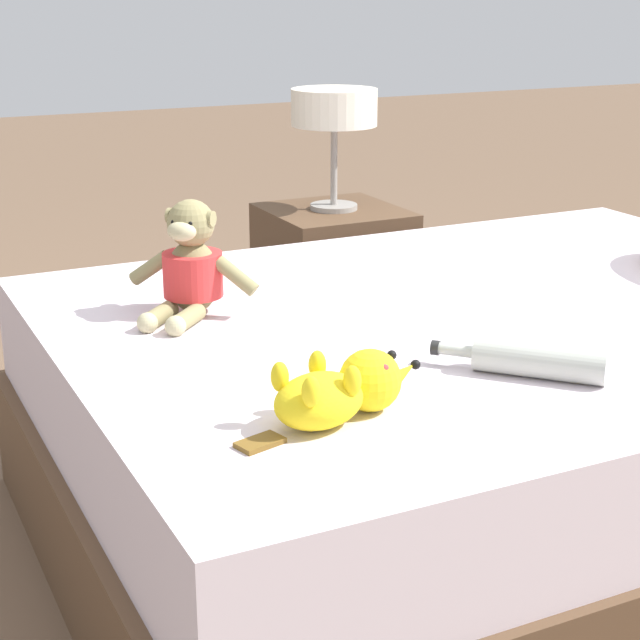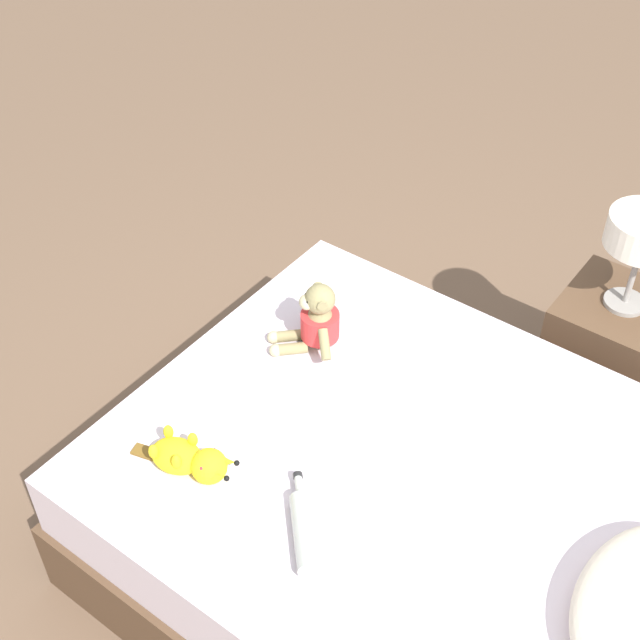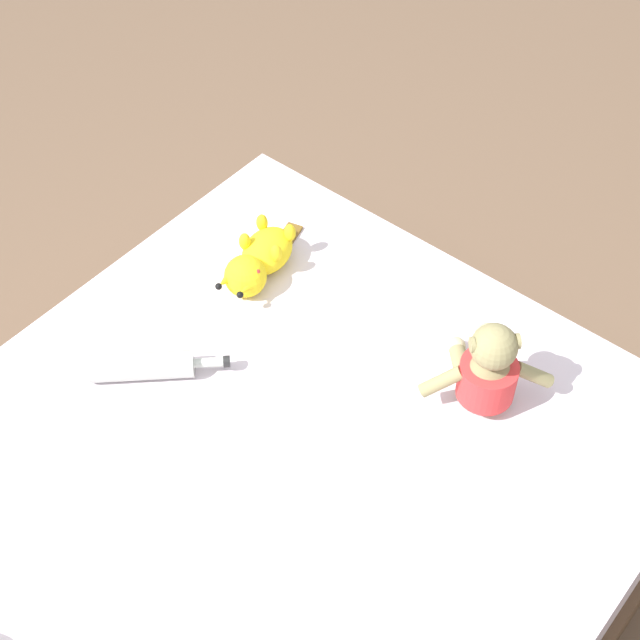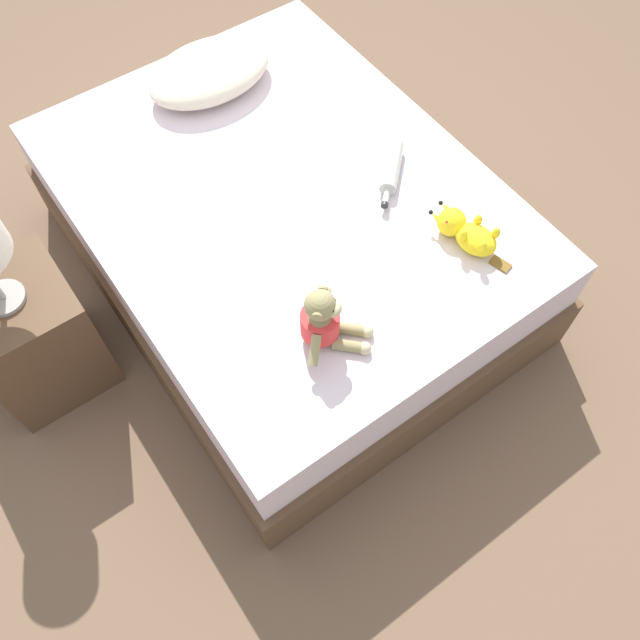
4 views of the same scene
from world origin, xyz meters
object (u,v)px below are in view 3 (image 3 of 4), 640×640
object	(u,v)px
bed	(228,582)
plush_monkey	(487,370)
plush_yellow_creature	(258,261)
glass_bottle	(145,366)

from	to	relation	value
bed	plush_monkey	xyz separation A→B (m)	(-0.23, -0.57, 0.36)
plush_yellow_creature	plush_monkey	bearing A→B (deg)	-177.35
bed	glass_bottle	xyz separation A→B (m)	(0.37, -0.16, 0.29)
plush_monkey	glass_bottle	bearing A→B (deg)	34.41
bed	glass_bottle	size ratio (longest dim) A/B	7.36
plush_monkey	plush_yellow_creature	xyz separation A→B (m)	(0.61, 0.03, -0.05)
plush_monkey	glass_bottle	size ratio (longest dim) A/B	1.03
plush_monkey	plush_yellow_creature	bearing A→B (deg)	2.65
bed	glass_bottle	bearing A→B (deg)	-23.92
plush_yellow_creature	glass_bottle	bearing A→B (deg)	92.07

